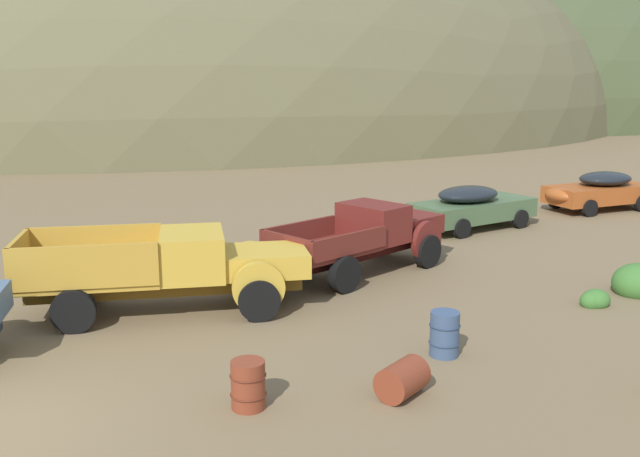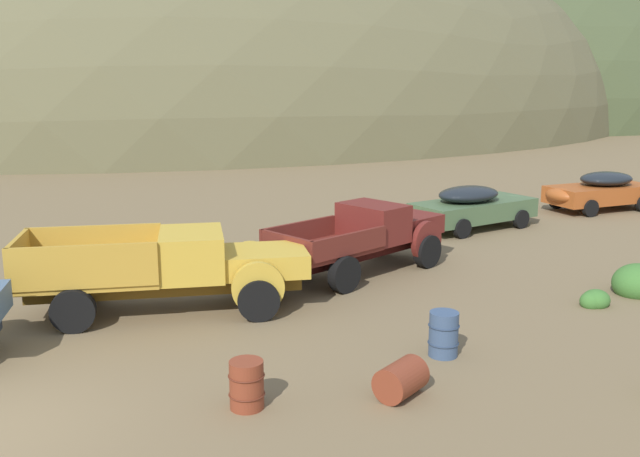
% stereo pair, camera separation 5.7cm
% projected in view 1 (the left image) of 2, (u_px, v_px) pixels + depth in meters
% --- Properties ---
extents(hill_center, '(85.62, 60.01, 42.75)m').
position_uv_depth(hill_center, '(240.00, 129.00, 71.56)').
color(hill_center, brown).
rests_on(hill_center, ground).
extents(hill_far_right, '(80.18, 68.85, 47.74)m').
position_uv_depth(hill_far_right, '(474.00, 115.00, 97.21)').
color(hill_far_right, '#424C2D').
rests_on(hill_far_right, ground).
extents(truck_faded_yellow, '(6.82, 3.99, 1.91)m').
position_uv_depth(truck_faded_yellow, '(185.00, 268.00, 16.43)').
color(truck_faded_yellow, brown).
rests_on(truck_faded_yellow, ground).
extents(truck_oxblood, '(5.91, 3.39, 1.89)m').
position_uv_depth(truck_oxblood, '(371.00, 236.00, 19.92)').
color(truck_oxblood, black).
rests_on(truck_oxblood, ground).
extents(car_weathered_green, '(5.10, 2.34, 1.57)m').
position_uv_depth(car_weathered_green, '(476.00, 206.00, 25.38)').
color(car_weathered_green, '#47603D').
rests_on(car_weathered_green, ground).
extents(car_oxide_orange, '(4.85, 2.44, 1.57)m').
position_uv_depth(car_oxide_orange, '(597.00, 190.00, 28.70)').
color(car_oxide_orange, '#A34C1E').
rests_on(car_oxide_orange, ground).
extents(oil_drum_tipped, '(1.07, 0.93, 0.63)m').
position_uv_depth(oil_drum_tipped, '(402.00, 379.00, 12.11)').
color(oil_drum_tipped, brown).
rests_on(oil_drum_tipped, ground).
extents(oil_drum_foreground, '(0.61, 0.61, 0.83)m').
position_uv_depth(oil_drum_foreground, '(248.00, 385.00, 11.68)').
color(oil_drum_foreground, brown).
rests_on(oil_drum_foreground, ground).
extents(oil_drum_spare, '(0.62, 0.62, 0.90)m').
position_uv_depth(oil_drum_spare, '(444.00, 334.00, 13.86)').
color(oil_drum_spare, '#384C6B').
rests_on(oil_drum_spare, ground).
extents(bush_between_trucks, '(1.35, 1.22, 1.00)m').
position_uv_depth(bush_between_trucks, '(639.00, 284.00, 17.83)').
color(bush_between_trucks, '#3D702D').
rests_on(bush_between_trucks, ground).
extents(bush_near_barrel, '(0.79, 0.64, 0.51)m').
position_uv_depth(bush_near_barrel, '(594.00, 300.00, 16.93)').
color(bush_near_barrel, '#3D702D').
rests_on(bush_near_barrel, ground).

